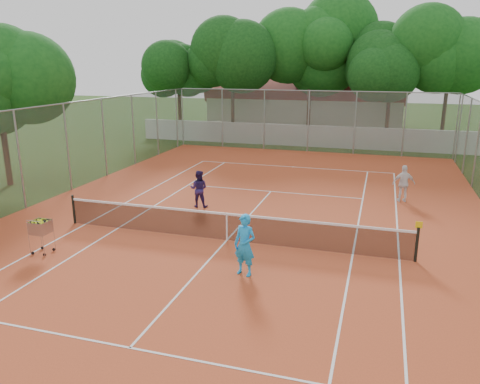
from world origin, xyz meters
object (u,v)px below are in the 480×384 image
(tennis_net, at_px, (227,226))
(player_far_right, at_px, (404,184))
(player_near, at_px, (245,245))
(player_far_left, at_px, (199,189))
(clubhouse, at_px, (307,103))
(ball_hopper, at_px, (41,236))

(tennis_net, distance_m, player_far_right, 8.67)
(player_near, distance_m, player_far_left, 6.64)
(clubhouse, bearing_deg, ball_hopper, -95.66)
(player_far_left, xyz_separation_m, ball_hopper, (-2.84, -5.97, -0.18))
(tennis_net, xyz_separation_m, player_far_right, (5.75, 6.49, 0.30))
(clubhouse, relative_size, player_far_left, 10.75)
(tennis_net, bearing_deg, player_near, -60.73)
(clubhouse, relative_size, ball_hopper, 14.11)
(player_near, bearing_deg, player_far_right, 77.47)
(clubhouse, distance_m, player_far_left, 25.78)
(tennis_net, height_order, player_far_right, player_far_right)
(player_far_left, xyz_separation_m, player_far_right, (8.05, 3.22, 0.03))
(player_far_left, bearing_deg, clubhouse, -96.88)
(tennis_net, height_order, ball_hopper, ball_hopper)
(ball_hopper, bearing_deg, player_far_left, 68.82)
(player_far_left, height_order, player_far_right, player_far_right)
(player_far_right, bearing_deg, clubhouse, -80.50)
(tennis_net, relative_size, clubhouse, 0.72)
(tennis_net, xyz_separation_m, player_near, (1.30, -2.32, 0.39))
(ball_hopper, bearing_deg, clubhouse, 88.65)
(clubhouse, xyz_separation_m, player_far_right, (7.75, -22.51, -1.39))
(player_near, distance_m, player_far_right, 9.87)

